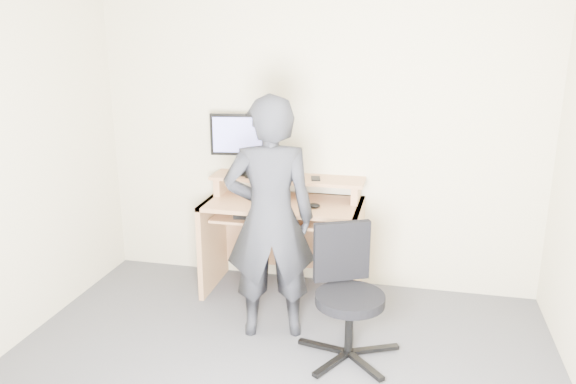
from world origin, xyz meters
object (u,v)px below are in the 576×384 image
at_px(desk, 285,224).
at_px(office_chair, 347,288).
at_px(person, 270,219).
at_px(monitor, 243,139).

bearing_deg(desk, office_chair, -54.85).
bearing_deg(person, desk, -100.90).
relative_size(monitor, person, 0.31).
height_order(office_chair, person, person).
xyz_separation_m(office_chair, person, (-0.54, 0.15, 0.37)).
distance_m(desk, person, 0.75).
xyz_separation_m(monitor, office_chair, (0.95, -0.91, -0.75)).
bearing_deg(person, monitor, -77.14).
bearing_deg(office_chair, desk, 100.24).
relative_size(office_chair, person, 0.50).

